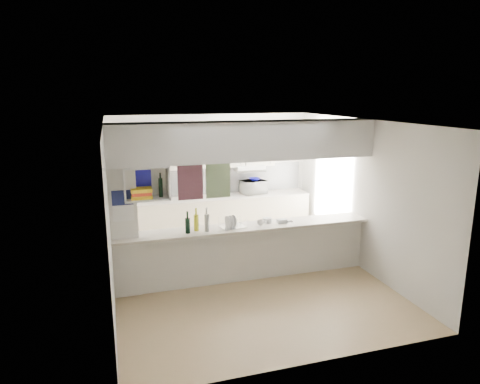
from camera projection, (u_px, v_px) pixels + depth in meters
name	position (u px, v px, depth m)	size (l,w,h in m)	color
floor	(246.00, 279.00, 7.12)	(4.80, 4.80, 0.00)	tan
ceiling	(246.00, 121.00, 6.54)	(4.80, 4.80, 0.00)	white
wall_back	(212.00, 176.00, 9.07)	(4.20, 4.20, 0.00)	silver
wall_left	(109.00, 214.00, 6.24)	(4.80, 4.80, 0.00)	silver
wall_right	(361.00, 194.00, 7.43)	(4.80, 4.80, 0.00)	silver
servery_partition	(236.00, 182.00, 6.70)	(4.20, 0.50, 2.60)	silver
cubby_shelf	(145.00, 185.00, 6.24)	(0.65, 0.35, 0.50)	white
kitchen_run	(222.00, 200.00, 8.98)	(3.60, 0.63, 2.24)	beige
microwave	(254.00, 187.00, 9.13)	(0.51, 0.35, 0.28)	white
bowl	(254.00, 179.00, 9.08)	(0.23, 0.23, 0.06)	#0D0B83
dish_rack	(233.00, 222.00, 6.84)	(0.44, 0.37, 0.21)	silver
cup	(260.00, 223.00, 6.90)	(0.11, 0.11, 0.09)	white
wine_bottles	(197.00, 223.00, 6.60)	(0.38, 0.16, 0.38)	black
plastic_tubs	(273.00, 221.00, 7.09)	(0.50, 0.23, 0.08)	silver
utensil_jar	(213.00, 193.00, 8.90)	(0.10, 0.10, 0.13)	black
knife_block	(193.00, 192.00, 8.80)	(0.11, 0.08, 0.21)	#53351C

